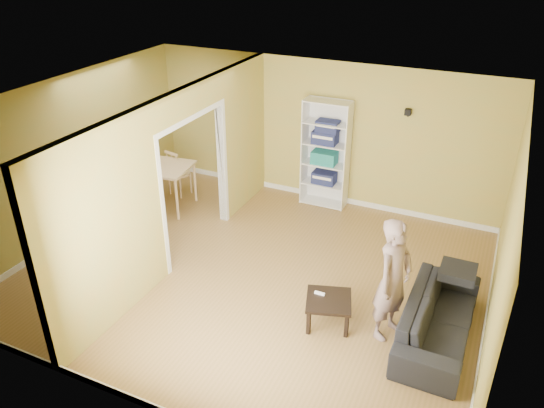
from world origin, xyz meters
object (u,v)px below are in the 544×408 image
(chair_near, at_px, (139,193))
(chair_far, at_px, (179,172))
(person, at_px, (394,270))
(dining_table, at_px, (155,169))
(coffee_table, at_px, (329,303))
(bookshelf, at_px, (327,153))
(chair_left, at_px, (124,174))
(sofa, at_px, (440,313))

(chair_near, xyz_separation_m, chair_far, (0.04, 1.17, -0.07))
(chair_far, bearing_deg, person, 164.96)
(dining_table, xyz_separation_m, chair_far, (0.11, 0.59, -0.27))
(coffee_table, relative_size, dining_table, 0.44)
(bookshelf, xyz_separation_m, chair_near, (-2.68, -2.00, -0.46))
(chair_left, xyz_separation_m, chair_far, (0.90, 0.51, 0.00))
(sofa, relative_size, chair_near, 1.88)
(person, bearing_deg, sofa, -53.81)
(chair_far, bearing_deg, chair_left, 40.90)
(coffee_table, distance_m, chair_far, 4.54)
(person, distance_m, chair_near, 4.78)
(person, xyz_separation_m, coffee_table, (-0.74, -0.14, -0.63))
(person, xyz_separation_m, bookshelf, (-1.95, 3.08, 0.03))
(bookshelf, distance_m, chair_far, 2.82)
(bookshelf, height_order, dining_table, bookshelf)
(chair_far, bearing_deg, sofa, 169.22)
(dining_table, bearing_deg, person, -19.58)
(person, xyz_separation_m, chair_far, (-4.59, 2.26, -0.49))
(person, relative_size, chair_left, 2.10)
(sofa, relative_size, coffee_table, 3.49)
(bookshelf, distance_m, dining_table, 3.10)
(chair_near, bearing_deg, coffee_table, 5.78)
(bookshelf, xyz_separation_m, dining_table, (-2.75, -1.41, -0.26))
(chair_left, relative_size, chair_near, 0.86)
(bookshelf, relative_size, coffee_table, 3.46)
(bookshelf, bearing_deg, sofa, -48.98)
(sofa, distance_m, dining_table, 5.50)
(sofa, relative_size, person, 1.04)
(chair_left, bearing_deg, person, 57.07)
(coffee_table, xyz_separation_m, chair_far, (-3.85, 2.40, 0.13))
(person, relative_size, chair_near, 1.80)
(chair_near, relative_size, chair_far, 1.16)
(chair_near, height_order, chair_far, chair_near)
(coffee_table, bearing_deg, chair_left, 158.27)
(coffee_table, bearing_deg, dining_table, 155.36)
(person, bearing_deg, chair_near, 96.23)
(chair_near, distance_m, chair_far, 1.18)
(dining_table, bearing_deg, sofa, -15.82)
(coffee_table, height_order, chair_far, chair_far)
(sofa, height_order, dining_table, dining_table)
(chair_left, bearing_deg, chair_far, 104.48)
(bookshelf, bearing_deg, dining_table, -152.79)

